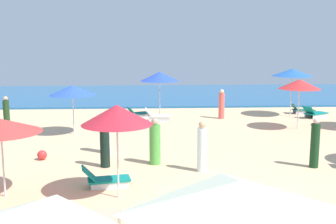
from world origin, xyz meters
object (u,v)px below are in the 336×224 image
object	(u,v)px
beachgoer_2	(202,148)
beachgoer_3	(6,112)
lounge_chair_1_1	(138,113)
beachgoer_6	(105,145)
lounge_chair_7_0	(105,179)
umbrella_0	(300,84)
lounge_chair_5_1	(302,110)
umbrella_6	(73,90)
beachgoer_7	(315,144)
umbrella_2	(0,126)
beachgoer_4	(105,134)
umbrella_5	(292,72)
umbrella_1	(160,76)
lounge_chair_1_0	(157,116)
beachgoer_1	(222,105)
beachgoer_5	(155,143)
beach_ball_0	(42,155)
lounge_chair_5_0	(315,113)
umbrella_7	(117,115)

from	to	relation	value
beachgoer_2	beachgoer_3	bearing A→B (deg)	115.06
lounge_chair_1_1	beachgoer_6	world-z (taller)	beachgoer_6
lounge_chair_1_1	lounge_chair_7_0	distance (m)	11.10
umbrella_0	lounge_chair_5_1	world-z (taller)	umbrella_0
umbrella_0	umbrella_6	world-z (taller)	umbrella_0
beachgoer_7	umbrella_2	bearing A→B (deg)	11.40
beachgoer_4	umbrella_5	bearing A→B (deg)	-14.67
umbrella_2	lounge_chair_1_1	bearing A→B (deg)	73.39
lounge_chair_7_0	beachgoer_4	xyz separation A→B (m)	(-0.35, 3.87, 0.49)
umbrella_0	umbrella_1	distance (m)	7.43
lounge_chair_1_0	beachgoer_2	world-z (taller)	beachgoer_2
umbrella_6	beachgoer_1	bearing A→B (deg)	25.09
lounge_chair_1_0	beachgoer_2	bearing A→B (deg)	-168.33
lounge_chair_1_1	beachgoer_5	distance (m)	8.88
beach_ball_0	lounge_chair_5_0	bearing A→B (deg)	30.23
umbrella_0	lounge_chair_1_0	world-z (taller)	umbrella_0
lounge_chair_5_1	beachgoer_1	bearing A→B (deg)	104.00
beachgoer_1	beachgoer_7	distance (m)	9.27
beachgoer_2	beachgoer_7	xyz separation A→B (m)	(3.90, 0.24, 0.01)
beachgoer_4	beachgoer_1	bearing A→B (deg)	-1.49
lounge_chair_5_1	lounge_chair_5_0	bearing A→B (deg)	-171.69
umbrella_7	beachgoer_2	bearing A→B (deg)	40.44
lounge_chair_7_0	umbrella_5	bearing A→B (deg)	-51.52
umbrella_6	beachgoer_4	xyz separation A→B (m)	(1.76, -3.32, -1.32)
umbrella_5	umbrella_7	world-z (taller)	umbrella_5
umbrella_6	lounge_chair_1_0	bearing A→B (deg)	36.64
umbrella_0	beachgoer_1	distance (m)	4.62
umbrella_1	beachgoer_5	xyz separation A→B (m)	(-0.46, -8.83, -1.57)
lounge_chair_5_0	beachgoer_7	xyz separation A→B (m)	(-3.72, -9.12, 0.56)
umbrella_5	lounge_chair_7_0	size ratio (longest dim) A/B	1.82
lounge_chair_5_0	beachgoer_1	size ratio (longest dim) A/B	0.97
lounge_chair_1_1	beachgoer_6	xyz separation A→B (m)	(-0.96, -9.07, 0.52)
beachgoer_6	beachgoer_7	bearing A→B (deg)	21.49
umbrella_6	beach_ball_0	size ratio (longest dim) A/B	6.45
beachgoer_4	lounge_chair_1_0	bearing A→B (deg)	19.47
umbrella_2	lounge_chair_7_0	bearing A→B (deg)	13.10
umbrella_5	beachgoer_3	bearing A→B (deg)	-172.29
umbrella_7	lounge_chair_1_1	bearing A→B (deg)	88.47
beachgoer_4	beachgoer_2	bearing A→B (deg)	-87.97
umbrella_0	lounge_chair_1_0	size ratio (longest dim) A/B	1.74
lounge_chair_5_1	lounge_chair_7_0	distance (m)	15.96
beachgoer_6	beachgoer_7	xyz separation A→B (m)	(7.15, -0.42, 0.03)
beachgoer_7	beachgoer_3	bearing A→B (deg)	-32.10
beachgoer_2	beachgoer_7	size ratio (longest dim) A/B	0.98
lounge_chair_1_0	beachgoer_3	distance (m)	7.68
umbrella_2	lounge_chair_5_1	distance (m)	18.38
lounge_chair_5_1	beachgoer_7	size ratio (longest dim) A/B	0.79
lounge_chair_7_0	beachgoer_1	world-z (taller)	beachgoer_1
beachgoer_5	beach_ball_0	world-z (taller)	beachgoer_5
lounge_chair_1_1	beachgoer_4	xyz separation A→B (m)	(-1.13, -7.20, 0.46)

